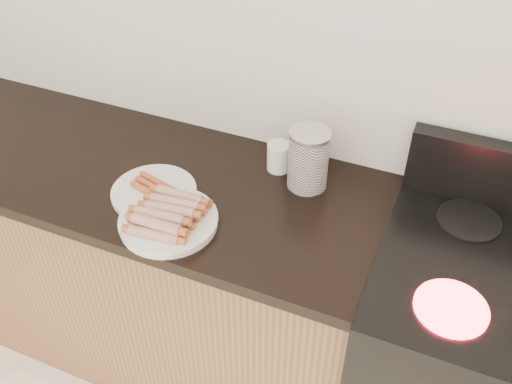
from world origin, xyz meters
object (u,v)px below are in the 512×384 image
at_px(stove, 483,380).
at_px(main_plate, 169,222).
at_px(canister, 308,159).
at_px(side_plate, 154,192).
at_px(mug, 279,157).

distance_m(stove, main_plate, 1.07).
height_order(main_plate, canister, canister).
relative_size(stove, canister, 4.67).
distance_m(stove, side_plate, 1.16).
xyz_separation_m(canister, mug, (-0.11, 0.04, -0.05)).
distance_m(canister, mug, 0.13).
relative_size(stove, side_plate, 3.53).
height_order(stove, canister, canister).
relative_size(canister, mug, 2.10).
distance_m(side_plate, canister, 0.48).
bearing_deg(mug, side_plate, -138.11).
xyz_separation_m(stove, mug, (-0.77, 0.20, 0.49)).
relative_size(main_plate, side_plate, 1.09).
bearing_deg(canister, mug, 159.23).
height_order(main_plate, mug, mug).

